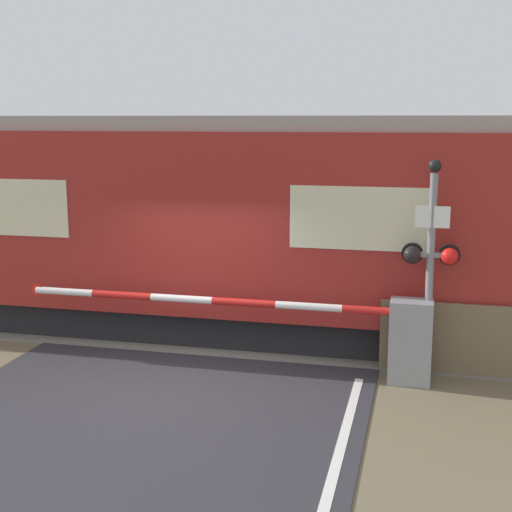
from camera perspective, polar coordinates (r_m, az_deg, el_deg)
name	(u,v)px	position (r m, az deg, el deg)	size (l,w,h in m)	color
ground_plane	(169,390)	(10.23, -6.95, -10.60)	(80.00, 80.00, 0.00)	#6B6047
track_bed	(228,327)	(12.99, -2.21, -5.70)	(36.00, 3.20, 0.13)	slate
train	(56,217)	(13.85, -15.70, 3.05)	(21.05, 2.99, 3.79)	black
crossing_barrier	(372,334)	(10.48, 9.28, -6.14)	(6.30, 0.44, 1.21)	gray
signal_post	(431,258)	(10.29, 13.79, -0.16)	(0.81, 0.26, 3.19)	gray
roadside_fence	(510,344)	(10.97, 19.67, -6.64)	(3.72, 0.06, 1.10)	#726047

